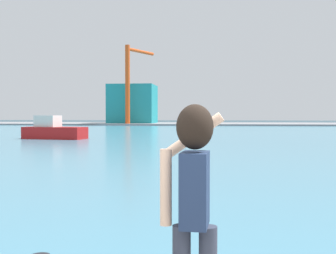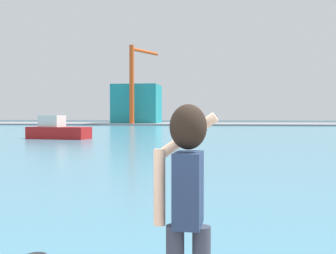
{
  "view_description": "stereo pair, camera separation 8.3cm",
  "coord_description": "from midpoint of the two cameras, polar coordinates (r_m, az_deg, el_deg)",
  "views": [
    {
      "loc": [
        0.1,
        -2.23,
        2.34
      ],
      "look_at": [
        -0.79,
        5.37,
        2.1
      ],
      "focal_mm": 44.68,
      "sensor_mm": 36.0,
      "label": 1
    },
    {
      "loc": [
        0.18,
        -2.22,
        2.34
      ],
      "look_at": [
        -0.79,
        5.37,
        2.1
      ],
      "focal_mm": 44.68,
      "sensor_mm": 36.0,
      "label": 2
    }
  ],
  "objects": [
    {
      "name": "port_crane",
      "position": [
        89.95,
        -5.17,
        6.8
      ],
      "size": [
        4.89,
        9.09,
        16.6
      ],
      "color": "#D84C19",
      "rests_on": "far_shore_dock"
    },
    {
      "name": "boat_moored",
      "position": [
        40.98,
        -15.42,
        -0.46
      ],
      "size": [
        6.17,
        3.14,
        2.21
      ],
      "rotation": [
        0.0,
        0.0,
        -0.17
      ],
      "color": "#B21919",
      "rests_on": "harbor_water"
    },
    {
      "name": "harbor_water",
      "position": [
        54.28,
        6.48,
        -0.72
      ],
      "size": [
        140.0,
        100.0,
        0.02
      ],
      "primitive_type": "cube",
      "color": "teal",
      "rests_on": "ground_plane"
    },
    {
      "name": "person_photographer",
      "position": [
        3.19,
        2.74,
        -9.06
      ],
      "size": [
        0.53,
        0.55,
        1.74
      ],
      "rotation": [
        0.0,
        0.0,
        1.51
      ],
      "color": "#2D3342",
      "rests_on": "quay_promenade"
    },
    {
      "name": "ground_plane",
      "position": [
        52.28,
        6.47,
        -0.83
      ],
      "size": [
        220.0,
        220.0,
        0.0
      ],
      "primitive_type": "plane",
      "color": "#334751"
    },
    {
      "name": "warehouse_left",
      "position": [
        95.88,
        -4.85,
        3.14
      ],
      "size": [
        10.18,
        9.5,
        8.67
      ],
      "primitive_type": "cube",
      "color": "teal",
      "rests_on": "far_shore_dock"
    },
    {
      "name": "far_shore_dock",
      "position": [
        94.25,
        6.54,
        0.42
      ],
      "size": [
        140.0,
        20.0,
        0.35
      ],
      "primitive_type": "cube",
      "color": "gray",
      "rests_on": "ground_plane"
    }
  ]
}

